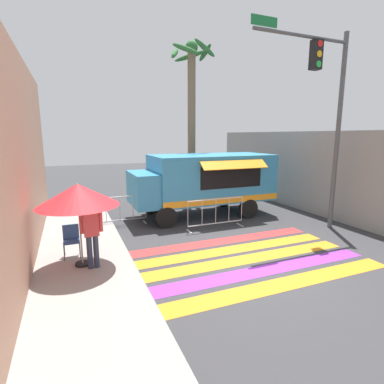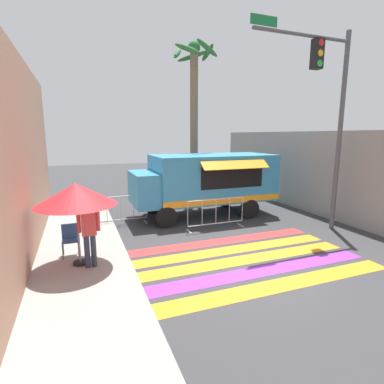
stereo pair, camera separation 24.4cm
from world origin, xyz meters
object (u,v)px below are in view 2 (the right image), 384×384
(patio_umbrella, at_px, (76,195))
(vendor_person, at_px, (89,228))
(barricade_front, at_px, (216,214))
(folding_chair, at_px, (70,237))
(barricade_side, at_px, (121,211))
(food_truck, at_px, (203,180))
(palm_tree, at_px, (194,100))
(traffic_signal_pole, at_px, (328,99))

(patio_umbrella, height_order, vendor_person, patio_umbrella)
(vendor_person, distance_m, barricade_front, 4.93)
(folding_chair, relative_size, barricade_side, 0.42)
(food_truck, xyz_separation_m, barricade_front, (-0.27, -1.88, -0.98))
(folding_chair, distance_m, barricade_side, 3.38)
(folding_chair, xyz_separation_m, barricade_side, (1.72, 2.91, -0.13))
(palm_tree, bearing_deg, barricade_side, -143.90)
(food_truck, relative_size, barricade_side, 2.92)
(barricade_side, distance_m, palm_tree, 6.84)
(vendor_person, bearing_deg, barricade_side, 87.70)
(traffic_signal_pole, relative_size, barricade_side, 3.35)
(traffic_signal_pole, bearing_deg, food_truck, 132.59)
(folding_chair, bearing_deg, patio_umbrella, -94.17)
(food_truck, height_order, traffic_signal_pole, traffic_signal_pole)
(palm_tree, bearing_deg, folding_chair, -134.73)
(palm_tree, bearing_deg, patio_umbrella, -130.48)
(vendor_person, xyz_separation_m, palm_tree, (5.43, 6.91, 3.87))
(food_truck, height_order, barricade_front, food_truck)
(barricade_front, distance_m, barricade_side, 3.59)
(vendor_person, xyz_separation_m, barricade_side, (1.26, 3.87, -0.61))
(traffic_signal_pole, relative_size, folding_chair, 7.93)
(food_truck, relative_size, vendor_person, 3.38)
(folding_chair, distance_m, vendor_person, 1.17)
(patio_umbrella, height_order, barricade_front, patio_umbrella)
(patio_umbrella, distance_m, palm_tree, 9.26)
(patio_umbrella, height_order, palm_tree, palm_tree)
(food_truck, bearing_deg, vendor_person, -139.39)
(patio_umbrella, bearing_deg, folding_chair, 108.04)
(patio_umbrella, bearing_deg, barricade_side, 67.42)
(palm_tree, bearing_deg, traffic_signal_pole, -69.70)
(traffic_signal_pole, bearing_deg, folding_chair, 178.02)
(traffic_signal_pole, height_order, folding_chair, traffic_signal_pole)
(food_truck, distance_m, barricade_side, 3.56)
(barricade_front, relative_size, barricade_side, 1.09)
(vendor_person, xyz_separation_m, barricade_front, (4.40, 2.13, -0.61))
(traffic_signal_pole, relative_size, palm_tree, 0.87)
(barricade_front, bearing_deg, folding_chair, -166.50)
(food_truck, height_order, barricade_side, food_truck)
(patio_umbrella, distance_m, folding_chair, 1.45)
(barricade_side, bearing_deg, vendor_person, -107.97)
(traffic_signal_pole, height_order, vendor_person, traffic_signal_pole)
(folding_chair, bearing_deg, food_truck, 8.43)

